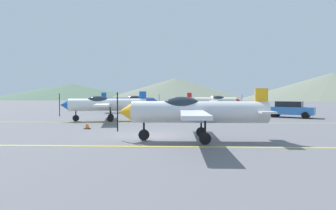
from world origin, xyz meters
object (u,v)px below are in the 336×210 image
Objects in this scene: traffic_cone_front at (87,124)px; airplane_back at (214,101)px; airplane_mid at (105,104)px; car_sedan at (290,109)px; airplane_far at (130,101)px; airplane_near at (193,111)px.

airplane_back is at bearing 61.44° from traffic_cone_front.
car_sedan is at bearing 14.09° from airplane_mid.
airplane_far is at bearing -166.90° from airplane_back.
airplane_mid is 11.44m from airplane_far.
airplane_near and airplane_far have the same top height.
car_sedan reaches higher than traffic_cone_front.
airplane_far is 17.17m from traffic_cone_front.
airplane_near is at bearing -99.20° from airplane_back.
traffic_cone_front is at bearing -149.58° from car_sedan.
car_sedan is at bearing -21.99° from airplane_far.
airplane_far is at bearing 89.27° from airplane_mid.
airplane_near and airplane_back have the same top height.
airplane_mid is at bearing 125.17° from airplane_near.
airplane_near is at bearing -33.35° from traffic_cone_front.
airplane_back is 14.55× the size of traffic_cone_front.
airplane_near is at bearing -72.01° from airplane_far.
airplane_mid reaches higher than traffic_cone_front.
airplane_mid is 1.00× the size of airplane_far.
airplane_near is 12.43m from airplane_mid.
traffic_cone_front is (-10.71, -19.67, -1.16)m from airplane_back.
airplane_near is at bearing -125.51° from car_sedan.
car_sedan is at bearing 54.49° from airplane_near.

